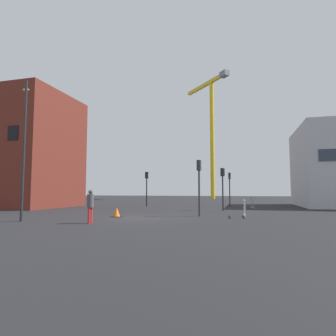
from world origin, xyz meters
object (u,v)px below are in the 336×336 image
at_px(traffic_light_crosswalk, 223,182).
at_px(traffic_cone_orange, 117,212).
at_px(pedestrian_walking, 90,204).
at_px(construction_crane, 211,122).
at_px(traffic_light_near, 147,183).
at_px(streetlamp_tall, 24,139).
at_px(traffic_light_median, 199,178).
at_px(traffic_light_island, 230,183).

bearing_deg(traffic_light_crosswalk, traffic_cone_orange, -128.52).
relative_size(traffic_light_crosswalk, pedestrian_walking, 2.11).
bearing_deg(construction_crane, traffic_light_near, -96.65).
bearing_deg(streetlamp_tall, construction_crane, 83.33).
xyz_separation_m(streetlamp_tall, traffic_light_median, (9.14, 5.47, -2.09)).
distance_m(traffic_light_median, traffic_cone_orange, 5.85).
bearing_deg(traffic_cone_orange, pedestrian_walking, -85.38).
height_order(traffic_light_near, pedestrian_walking, traffic_light_near).
bearing_deg(traffic_light_island, construction_crane, 99.78).
xyz_separation_m(construction_crane, pedestrian_walking, (-1.23, -47.44, -15.51)).
bearing_deg(pedestrian_walking, traffic_light_near, 98.75).
distance_m(streetlamp_tall, traffic_cone_orange, 7.01).
xyz_separation_m(traffic_light_island, traffic_light_median, (-1.36, -13.16, 0.03)).
bearing_deg(traffic_light_near, streetlamp_tall, -96.69).
bearing_deg(traffic_light_crosswalk, streetlamp_tall, -131.31).
relative_size(construction_crane, traffic_cone_orange, 42.78).
height_order(construction_crane, pedestrian_walking, construction_crane).
height_order(traffic_light_island, traffic_light_crosswalk, traffic_light_island).
bearing_deg(traffic_light_island, traffic_light_near, -162.15).
distance_m(construction_crane, traffic_light_near, 34.71).
bearing_deg(pedestrian_walking, construction_crane, 88.51).
xyz_separation_m(traffic_light_near, traffic_cone_orange, (2.14, -12.05, -2.24)).
distance_m(traffic_light_median, pedestrian_walking, 7.49).
height_order(traffic_light_median, pedestrian_walking, traffic_light_median).
bearing_deg(construction_crane, traffic_light_crosswalk, -82.49).
bearing_deg(pedestrian_walking, traffic_light_crosswalk, 63.08).
height_order(streetlamp_tall, traffic_light_crosswalk, streetlamp_tall).
distance_m(traffic_light_island, pedestrian_walking, 19.73).
distance_m(streetlamp_tall, traffic_light_island, 21.49).
distance_m(streetlamp_tall, traffic_light_median, 10.86).
bearing_deg(streetlamp_tall, traffic_cone_orange, 43.61).
distance_m(construction_crane, pedestrian_walking, 49.93).
distance_m(traffic_light_near, traffic_cone_orange, 12.44).
xyz_separation_m(streetlamp_tall, traffic_light_near, (1.86, 15.85, -2.09)).
bearing_deg(traffic_light_crosswalk, traffic_light_median, -100.15).
relative_size(traffic_light_near, traffic_light_median, 1.00).
xyz_separation_m(streetlamp_tall, traffic_cone_orange, (4.00, 3.81, -4.32)).
xyz_separation_m(traffic_light_median, pedestrian_walking, (-4.83, -5.51, -1.51)).
height_order(construction_crane, traffic_cone_orange, construction_crane).
xyz_separation_m(traffic_light_island, traffic_light_crosswalk, (-0.25, -6.97, -0.02)).
distance_m(traffic_light_island, traffic_light_near, 9.08).
distance_m(traffic_light_island, traffic_light_median, 13.23).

